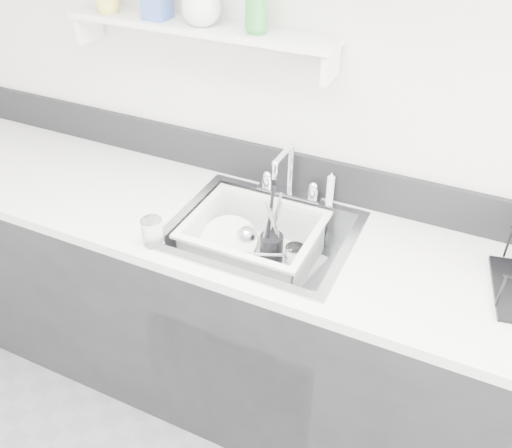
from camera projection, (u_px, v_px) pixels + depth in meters
The scene contains 15 objects.
room_shell at pixel (56, 121), 0.87m from camera, with size 3.50×3.00×2.60m.
counter_run at pixel (261, 321), 2.18m from camera, with size 3.20×0.62×0.92m.
backsplash at pixel (295, 172), 2.08m from camera, with size 3.20×0.02×0.16m, color black.
sink at pixel (262, 250), 1.96m from camera, with size 0.64×0.52×0.20m, color silver, non-canonical shape.
faucet at pixel (289, 182), 2.05m from camera, with size 0.26×0.18×0.23m.
side_sprayer at pixel (330, 189), 2.00m from camera, with size 0.03×0.03×0.14m, color silver.
wall_shelf at pixel (198, 29), 1.85m from camera, with size 1.00×0.16×0.12m.
wash_tub at pixel (254, 243), 1.98m from camera, with size 0.47×0.38×0.18m, color silver, non-canonical shape.
plate_stack at pixel (231, 246), 2.04m from camera, with size 0.26×0.25×0.10m.
utensil_cup at pixel (271, 246), 1.98m from camera, with size 0.09×0.09×0.29m.
ladle at pixel (251, 253), 1.98m from camera, with size 0.30×0.11×0.09m, color silver, non-canonical shape.
tumbler_in_tub at pixel (295, 258), 1.94m from camera, with size 0.07×0.07×0.10m, color white.
tumbler_counter at pixel (153, 232), 1.82m from camera, with size 0.07×0.07×0.10m, color white.
bowl_small at pixel (270, 277), 1.91m from camera, with size 0.10×0.10×0.03m, color white.
soap_bottle_d at pixel (256, 1), 1.69m from camera, with size 0.08×0.08×0.20m, color #308D35.
Camera 1 is at (0.63, -0.20, 2.06)m, focal length 38.00 mm.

